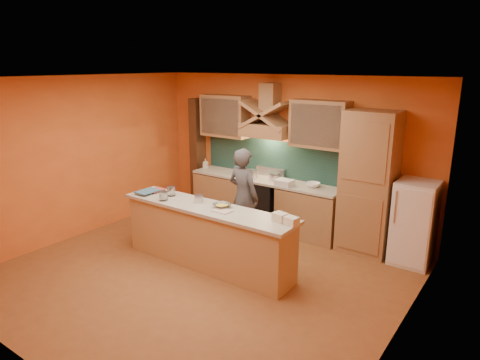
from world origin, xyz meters
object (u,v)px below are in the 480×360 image
Objects in this scene: stove at (264,203)px; person at (243,197)px; kitchen_scale at (199,200)px; mixing_bowl at (222,206)px; fridge at (414,223)px.

person is at bearing -80.34° from stove.
stove is 1.90m from kitchen_scale.
stove is at bearing 102.91° from mixing_bowl.
person is (0.15, -0.89, 0.38)m from stove.
fridge is at bearing 10.89° from kitchen_scale.
mixing_bowl is (-2.28, -1.81, 0.33)m from fridge.
mixing_bowl is at bearing -21.55° from kitchen_scale.
stove is 0.54× the size of person.
fridge is 2.70m from person.
stove is 0.69× the size of fridge.
person is at bearing -160.79° from fridge.
person is (-2.55, -0.89, 0.18)m from fridge.
fridge reaches higher than stove.
mixing_bowl reaches higher than stove.
kitchen_scale is (-0.02, -1.82, 0.54)m from stove.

